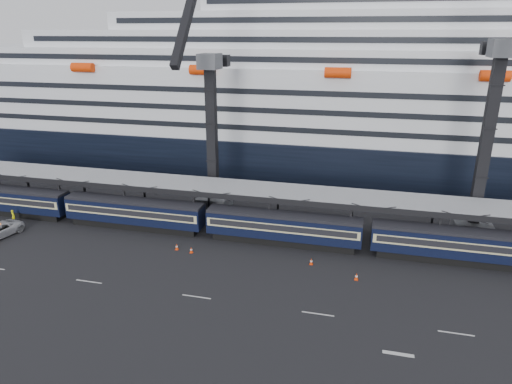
# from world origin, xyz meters

# --- Properties ---
(ground) EXTENTS (260.00, 260.00, 0.00)m
(ground) POSITION_xyz_m (0.00, 0.00, 0.00)
(ground) COLOR black
(ground) RESTS_ON ground
(lane_markings) EXTENTS (111.00, 4.27, 0.02)m
(lane_markings) POSITION_xyz_m (8.15, -5.23, 0.01)
(lane_markings) COLOR beige
(lane_markings) RESTS_ON ground
(train) EXTENTS (133.05, 3.00, 4.05)m
(train) POSITION_xyz_m (-4.65, 10.00, 2.20)
(train) COLOR black
(train) RESTS_ON ground
(canopy) EXTENTS (130.00, 6.25, 5.53)m
(canopy) POSITION_xyz_m (0.00, 14.00, 5.25)
(canopy) COLOR gray
(canopy) RESTS_ON ground
(cruise_ship) EXTENTS (214.09, 28.84, 34.00)m
(cruise_ship) POSITION_xyz_m (-1.08, 45.99, 12.34)
(cruise_ship) COLOR black
(cruise_ship) RESTS_ON ground
(crane_dark_near) EXTENTS (4.50, 17.75, 35.08)m
(crane_dark_near) POSITION_xyz_m (-20.00, 18.59, 11.93)
(crane_dark_near) COLOR #44464B
(crane_dark_near) RESTS_ON ground
(crane_dark_mid) EXTENTS (4.50, 18.24, 39.64)m
(crane_dark_mid) POSITION_xyz_m (15.00, 17.59, 13.36)
(crane_dark_mid) COLOR #44464B
(crane_dark_mid) RESTS_ON ground
(worker) EXTENTS (0.78, 0.68, 1.81)m
(worker) POSITION_xyz_m (-45.05, 7.50, 0.90)
(worker) COLOR #EDEA0C
(worker) RESTS_ON ground
(traffic_cone_b) EXTENTS (0.38, 0.38, 0.77)m
(traffic_cone_b) POSITION_xyz_m (-20.02, 5.16, 0.38)
(traffic_cone_b) COLOR #FF3B08
(traffic_cone_b) RESTS_ON ground
(traffic_cone_c) EXTENTS (0.37, 0.37, 0.75)m
(traffic_cone_c) POSITION_xyz_m (-18.02, 4.79, 0.37)
(traffic_cone_c) COLOR #FF3B08
(traffic_cone_c) RESTS_ON ground
(traffic_cone_d) EXTENTS (0.38, 0.38, 0.77)m
(traffic_cone_d) POSITION_xyz_m (-3.85, 5.36, 0.38)
(traffic_cone_d) COLOR #FF3B08
(traffic_cone_d) RESTS_ON ground
(traffic_cone_e) EXTENTS (0.39, 0.39, 0.79)m
(traffic_cone_e) POSITION_xyz_m (1.21, 3.17, 0.39)
(traffic_cone_e) COLOR #FF3B08
(traffic_cone_e) RESTS_ON ground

